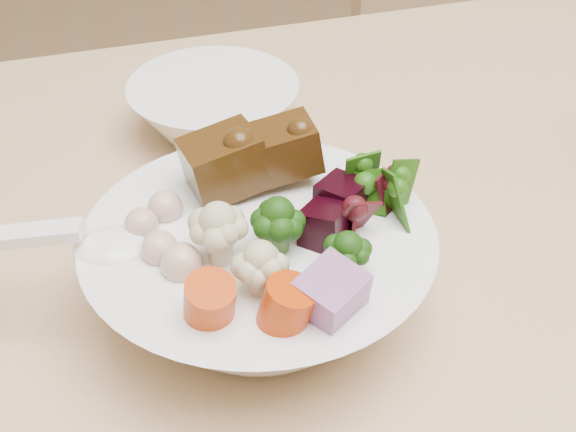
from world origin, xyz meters
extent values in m
cube|color=tan|center=(0.15, 0.83, 0.46)|extent=(0.52, 0.52, 0.04)
cylinder|color=tan|center=(0.02, 0.61, 0.22)|extent=(0.03, 0.03, 0.44)
cylinder|color=tan|center=(-0.07, 0.97, 0.22)|extent=(0.03, 0.03, 0.44)
cylinder|color=tan|center=(0.28, 1.06, 0.22)|extent=(0.03, 0.03, 0.44)
sphere|color=black|center=(-0.36, 0.15, 0.84)|extent=(0.04, 0.04, 0.04)
sphere|color=beige|center=(-0.40, 0.14, 0.84)|extent=(0.04, 0.04, 0.04)
cube|color=black|center=(-0.31, 0.18, 0.83)|extent=(0.04, 0.04, 0.03)
cube|color=#8A538A|center=(-0.34, 0.09, 0.84)|extent=(0.05, 0.05, 0.04)
cylinder|color=#D04605|center=(-0.41, 0.10, 0.84)|extent=(0.04, 0.04, 0.03)
sphere|color=#CCA08F|center=(-0.43, 0.15, 0.83)|extent=(0.03, 0.03, 0.03)
ellipsoid|color=white|center=(-0.46, 0.17, 0.82)|extent=(0.06, 0.05, 0.02)
cube|color=white|center=(-0.53, 0.18, 0.83)|extent=(0.10, 0.04, 0.02)
camera|label=1|loc=(-0.42, -0.23, 1.15)|focal=50.00mm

